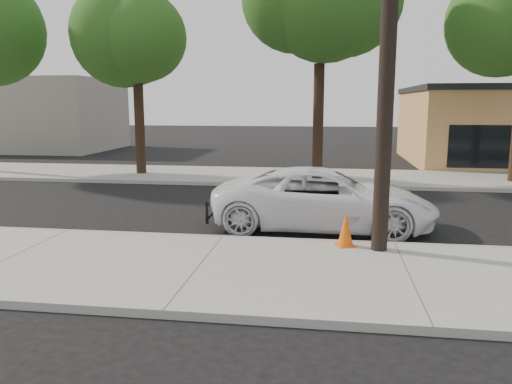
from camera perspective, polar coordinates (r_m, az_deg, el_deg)
ground at (r=14.05m, az=-2.02°, el=-3.43°), size 120.00×120.00×0.00m
near_sidewalk at (r=9.99m, az=-6.48°, el=-8.70°), size 90.00×4.40×0.15m
far_sidewalk at (r=22.31m, az=1.88°, el=1.82°), size 90.00×5.00×0.15m
curb_near at (r=12.04m, az=-3.81°, el=-5.39°), size 90.00×0.12×0.16m
building_far at (r=40.29m, az=-25.86°, el=7.98°), size 14.00×8.00×5.00m
utility_pole at (r=10.89m, az=14.92°, el=17.23°), size 1.40×0.34×9.00m
tree_b at (r=23.21m, az=-13.23°, el=16.93°), size 4.34×4.20×8.45m
tree_c at (r=21.39m, az=8.00°, el=19.76°), size 4.96×4.80×9.55m
police_cruiser at (r=13.28m, az=7.80°, el=-0.76°), size 5.81×2.72×1.61m
traffic_cone at (r=11.29m, az=10.20°, el=-4.23°), size 0.51×0.51×0.77m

